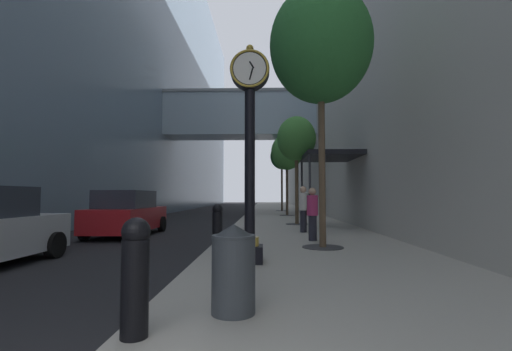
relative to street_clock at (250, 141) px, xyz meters
name	(u,v)px	position (x,y,z in m)	size (l,w,h in m)	color
ground_plane	(246,215)	(-1.20, 20.80, -2.69)	(110.00, 110.00, 0.00)	black
sidewalk_right	(280,212)	(1.65, 23.80, -2.62)	(5.69, 80.00, 0.14)	#9E998E
building_block_left	(125,50)	(-12.55, 23.79, 12.20)	(21.92, 80.00, 29.88)	slate
building_block_right	(361,37)	(8.99, 23.80, 13.12)	(9.00, 80.00, 31.62)	#B7B2A8
street_clock	(250,141)	(0.00, 0.00, 0.00)	(0.84, 0.55, 4.64)	black
bollard_nearest	(135,274)	(-0.96, -3.90, -1.94)	(0.28, 0.28, 1.17)	black
bollard_third	(217,225)	(-0.96, 2.07, -1.94)	(0.28, 0.28, 1.17)	black
street_tree_near	(321,46)	(1.87, 2.18, 3.00)	(2.82, 2.82, 7.19)	#333335
street_tree_mid_near	(296,139)	(1.87, 9.94, 1.62)	(1.91, 1.91, 5.32)	#333335
street_tree_mid_far	(287,152)	(1.87, 17.70, 1.94)	(2.24, 2.24, 5.81)	#333335
street_tree_far	(282,157)	(1.87, 25.45, 2.50)	(2.14, 2.14, 6.32)	#333335
trash_bin	(234,267)	(-0.05, -3.17, -2.01)	(0.53, 0.53, 1.05)	#383D42
pedestrian_walking	(303,208)	(1.79, 6.19, -1.62)	(0.52, 0.44, 1.76)	#23232D
pedestrian_by_clock	(312,213)	(1.79, 3.64, -1.68)	(0.47, 0.47, 1.64)	#23232D
storefront_awning	(329,158)	(3.25, 8.82, 0.59)	(2.40, 3.60, 3.30)	black
car_red_mid	(127,214)	(-5.00, 6.09, -1.86)	(2.10, 4.42, 1.73)	#AD191E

